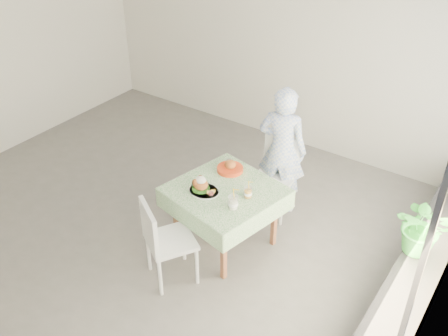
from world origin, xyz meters
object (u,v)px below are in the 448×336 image
Objects in this scene: cafe_table at (225,210)px; chair_far at (274,190)px; diner at (282,150)px; potted_plant at (424,227)px; main_dish at (202,187)px; chair_near at (170,255)px; juice_cup_orange at (248,193)px.

chair_far is (0.14, 0.83, -0.17)m from cafe_table.
potted_plant is at bearing 154.25° from diner.
diner is at bearing 74.25° from main_dish.
chair_far is 1.64× the size of potted_plant.
diner reaches higher than chair_far.
cafe_table is 3.64× the size of main_dish.
chair_far is 2.81× the size of main_dish.
chair_far is at bearing 169.53° from potted_plant.
chair_far is 1.87m from potted_plant.
main_dish is at bearing 91.83° from chair_near.
chair_near is at bearing -148.79° from potted_plant.
diner is (0.14, 0.96, 0.33)m from cafe_table.
chair_far is at bearing 79.38° from chair_near.
juice_cup_orange is at bearing -163.50° from potted_plant.
diner reaches higher than cafe_table.
diner reaches higher than juice_cup_orange.
chair_near is at bearing -101.78° from cafe_table.
chair_near is (-0.30, -1.58, 0.00)m from chair_far.
juice_cup_orange is (0.45, 0.19, -0.00)m from main_dish.
cafe_table is at bearing -99.56° from chair_far.
juice_cup_orange is (0.13, -0.81, 0.50)m from chair_far.
main_dish is at bearing 62.99° from diner.
chair_near is 0.77m from main_dish.
diner reaches higher than potted_plant.
potted_plant is (2.06, 1.25, 0.50)m from chair_near.
juice_cup_orange is (0.43, 0.77, 0.50)m from chair_near.
juice_cup_orange is 0.42× the size of potted_plant.
diner is 4.70× the size of main_dish.
main_dish is (-0.02, 0.58, 0.51)m from chair_near.
cafe_table is 1.29× the size of chair_far.
chair_near is 2.81× the size of main_dish.
cafe_table is at bearing 43.89° from main_dish.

